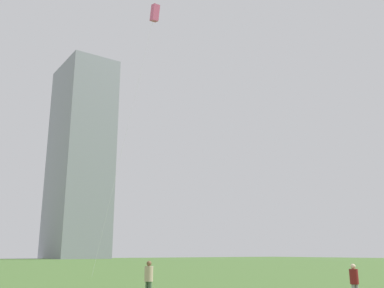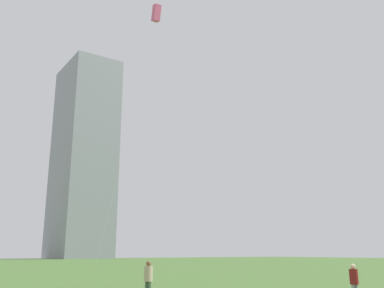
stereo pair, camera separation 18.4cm
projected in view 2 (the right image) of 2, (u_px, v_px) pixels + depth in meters
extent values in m
cylinder|color=tan|center=(148.00, 274.00, 18.39)|extent=(0.37, 0.37, 0.63)
sphere|color=brown|center=(149.00, 263.00, 18.50)|extent=(0.22, 0.22, 0.22)
cylinder|color=maroon|center=(354.00, 277.00, 17.42)|extent=(0.35, 0.35, 0.60)
sphere|color=beige|center=(353.00, 266.00, 17.52)|extent=(0.20, 0.20, 0.20)
cylinder|color=silver|center=(127.00, 134.00, 39.14)|extent=(4.16, 2.35, 25.09)
cube|color=#E5598C|center=(156.00, 13.00, 42.42)|extent=(0.70, 1.01, 1.75)
cube|color=gray|center=(83.00, 158.00, 151.66)|extent=(16.79, 24.87, 68.97)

